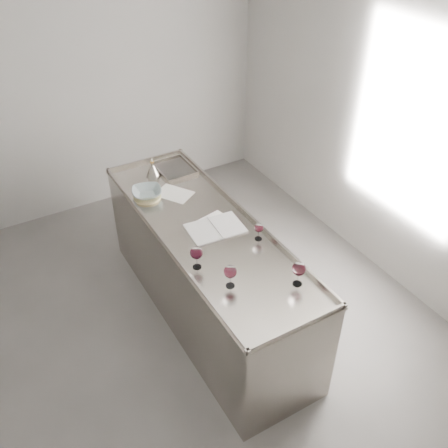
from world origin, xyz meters
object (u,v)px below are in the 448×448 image
wine_glass_right (299,269)px  wine_funnel (153,171)px  wine_glass_left (197,253)px  notebook (215,228)px  counter (207,272)px  ceramic_bowl (147,193)px  wine_glass_middle (230,272)px  wine_glass_small (259,228)px

wine_glass_right → wine_funnel: (-0.28, 1.77, -0.07)m
wine_glass_left → notebook: (0.33, 0.32, -0.12)m
counter → wine_glass_left: (-0.27, -0.38, 0.59)m
notebook → ceramic_bowl: bearing=117.3°
wine_glass_left → wine_glass_middle: wine_glass_left is taller
notebook → wine_glass_small: bearing=-46.6°
wine_glass_middle → wine_glass_right: bearing=-27.7°
counter → wine_glass_right: bearing=-75.0°
wine_glass_small → notebook: wine_glass_small is taller
wine_glass_small → ceramic_bowl: bearing=118.0°
wine_glass_left → wine_funnel: bearing=79.9°
counter → wine_glass_right: size_ratio=13.07×
notebook → ceramic_bowl: size_ratio=1.81×
wine_glass_left → notebook: 0.48m
wine_glass_right → counter: bearing=105.0°
wine_glass_right → wine_glass_small: size_ratio=1.32×
counter → notebook: bearing=-45.4°
notebook → ceramic_bowl: ceramic_bowl is taller
wine_glass_middle → ceramic_bowl: (-0.06, 1.27, -0.07)m
wine_funnel → wine_glass_middle: bearing=-94.6°
counter → wine_glass_right: wine_glass_right is taller
counter → wine_glass_right: 1.08m
wine_glass_right → notebook: (-0.18, 0.81, -0.12)m
wine_glass_left → ceramic_bowl: (0.05, 0.99, -0.08)m
counter → wine_glass_middle: size_ratio=13.91×
counter → notebook: 0.48m
wine_funnel → wine_glass_right: bearing=-81.2°
wine_glass_right → notebook: size_ratio=0.42×
wine_glass_middle → wine_glass_small: 0.55m
wine_glass_small → notebook: bearing=128.9°
wine_glass_middle → notebook: bearing=69.5°
notebook → wine_funnel: 0.97m
wine_glass_small → notebook: (-0.22, 0.27, -0.09)m
wine_glass_small → counter: bearing=130.0°
wine_glass_middle → ceramic_bowl: size_ratio=0.71×
wine_glass_left → notebook: size_ratio=0.40×
ceramic_bowl → wine_glass_small: bearing=-62.0°
wine_glass_right → ceramic_bowl: 1.56m
wine_glass_left → ceramic_bowl: wine_glass_left is taller
wine_glass_middle → wine_glass_small: size_ratio=1.24×
wine_glass_left → wine_glass_small: 0.55m
notebook → wine_glass_middle: bearing=-106.0°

